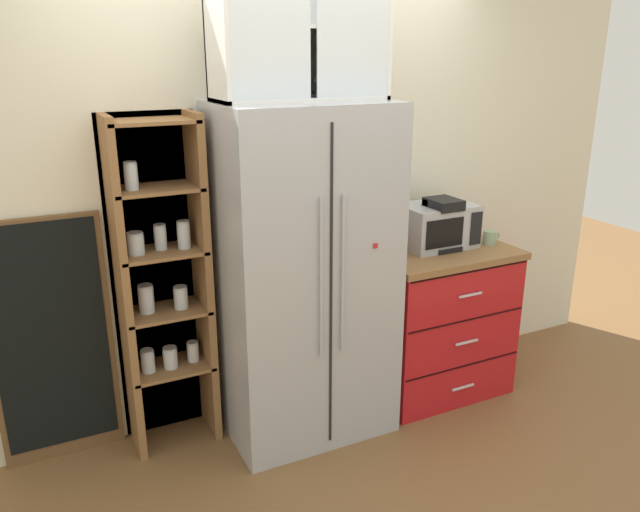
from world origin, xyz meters
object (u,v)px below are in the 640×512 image
at_px(refrigerator, 304,275).
at_px(microwave, 436,225).
at_px(coffee_maker, 440,223).
at_px(bottle_cobalt, 433,228).
at_px(mug_red, 389,247).
at_px(mug_sage, 490,238).
at_px(chalkboard_menu, 52,342).

distance_m(refrigerator, microwave, 0.94).
relative_size(coffee_maker, bottle_cobalt, 1.20).
distance_m(refrigerator, mug_red, 0.59).
distance_m(coffee_maker, mug_sage, 0.36).
relative_size(mug_sage, chalkboard_menu, 0.09).
height_order(coffee_maker, bottle_cobalt, coffee_maker).
bearing_deg(bottle_cobalt, chalkboard_menu, 174.30).
distance_m(coffee_maker, chalkboard_menu, 2.25).
distance_m(refrigerator, mug_sage, 1.25).
xyz_separation_m(refrigerator, bottle_cobalt, (0.91, 0.08, 0.13)).
relative_size(microwave, mug_red, 3.62).
xyz_separation_m(microwave, mug_sage, (0.32, -0.12, -0.09)).
bearing_deg(chalkboard_menu, coffee_maker, -7.24).
height_order(mug_red, mug_sage, mug_red).
bearing_deg(mug_sage, refrigerator, 177.27).
xyz_separation_m(microwave, bottle_cobalt, (-0.01, 0.02, -0.02)).
height_order(coffee_maker, mug_sage, coffee_maker).
distance_m(microwave, bottle_cobalt, 0.03).
xyz_separation_m(coffee_maker, mug_red, (-0.33, 0.04, -0.11)).
xyz_separation_m(microwave, mug_red, (-0.34, -0.01, -0.09)).
bearing_deg(chalkboard_menu, mug_sage, -8.08).
height_order(microwave, mug_red, microwave).
bearing_deg(coffee_maker, mug_red, 173.71).
xyz_separation_m(bottle_cobalt, chalkboard_menu, (-2.20, 0.22, -0.39)).
bearing_deg(refrigerator, bottle_cobalt, 5.02).
relative_size(coffee_maker, mug_red, 2.55).
xyz_separation_m(coffee_maker, mug_sage, (0.33, -0.08, -0.11)).
xyz_separation_m(refrigerator, mug_red, (0.58, 0.06, 0.06)).
bearing_deg(chalkboard_menu, bottle_cobalt, -5.70).
bearing_deg(refrigerator, mug_red, 5.61).
bearing_deg(chalkboard_menu, mug_red, -7.41).
height_order(mug_red, bottle_cobalt, bottle_cobalt).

